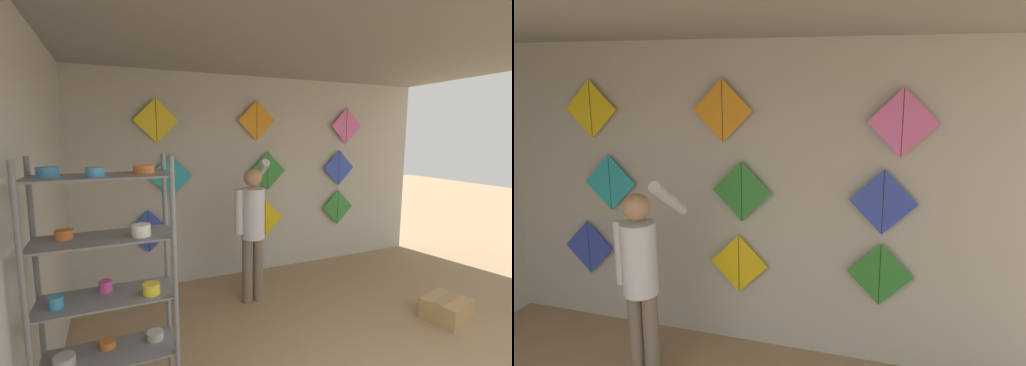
% 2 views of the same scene
% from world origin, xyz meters
% --- Properties ---
extents(back_panel, '(5.62, 0.06, 2.80)m').
position_xyz_m(back_panel, '(0.00, 3.68, 1.40)').
color(back_panel, '#BCB7AD').
rests_on(back_panel, ground).
extents(ceiling_slab, '(5.62, 4.45, 0.04)m').
position_xyz_m(ceiling_slab, '(0.00, 1.83, 2.82)').
color(ceiling_slab, gray).
extents(shopkeeper, '(0.44, 0.59, 1.72)m').
position_xyz_m(shopkeeper, '(-0.41, 2.80, 0.97)').
color(shopkeeper, '#726656').
rests_on(shopkeeper, ground).
extents(kite_0, '(0.55, 0.01, 0.55)m').
position_xyz_m(kite_0, '(-1.52, 3.59, 0.78)').
color(kite_0, blue).
extents(kite_1, '(0.55, 0.01, 0.55)m').
position_xyz_m(kite_1, '(0.12, 3.59, 0.80)').
color(kite_1, yellow).
extents(kite_2, '(0.55, 0.01, 0.55)m').
position_xyz_m(kite_2, '(1.39, 3.59, 0.85)').
color(kite_2, '#338C38').
extents(kite_3, '(0.55, 0.01, 0.55)m').
position_xyz_m(kite_3, '(-1.21, 3.59, 1.47)').
color(kite_3, '#28B2C6').
extents(kite_4, '(0.55, 0.01, 0.55)m').
position_xyz_m(kite_4, '(0.15, 3.59, 1.48)').
color(kite_4, '#338C38').
extents(kite_5, '(0.55, 0.01, 0.55)m').
position_xyz_m(kite_5, '(1.39, 3.59, 1.49)').
color(kite_5, blue).
extents(kite_6, '(0.55, 0.01, 0.55)m').
position_xyz_m(kite_6, '(-1.37, 3.59, 2.18)').
color(kite_6, yellow).
extents(kite_7, '(0.55, 0.01, 0.55)m').
position_xyz_m(kite_7, '(-0.02, 3.59, 2.19)').
color(kite_7, orange).
extents(kite_8, '(0.55, 0.01, 0.55)m').
position_xyz_m(kite_8, '(1.51, 3.59, 2.14)').
color(kite_8, pink).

